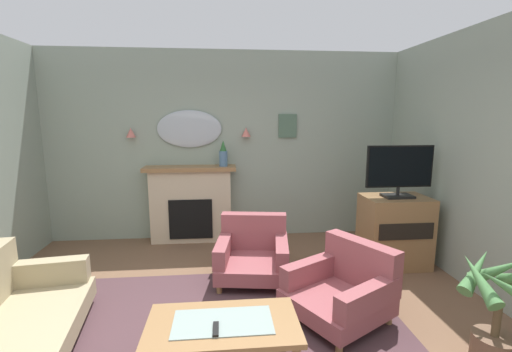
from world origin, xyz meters
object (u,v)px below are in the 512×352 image
wall_sconce_left (131,133)px  framed_picture (288,126)px  armchair_beside_couch (343,287)px  mantel_vase_right (223,155)px  tv_flatscreen (399,170)px  wall_mirror (190,129)px  wall_sconce_right (246,132)px  tv_remote (216,330)px  coffee_table (223,329)px  potted_plant_corner_palm (498,311)px  fireplace (191,205)px  armchair_by_coffee_table (253,252)px  tv_cabinet (394,231)px

wall_sconce_left → framed_picture: size_ratio=0.39×
wall_sconce_left → armchair_beside_couch: bearing=-43.3°
mantel_vase_right → tv_flatscreen: (2.16, -1.13, -0.09)m
wall_mirror → armchair_beside_couch: wall_mirror is taller
wall_sconce_right → tv_remote: 3.35m
wall_sconce_right → coffee_table: 3.28m
armchair_beside_couch → wall_sconce_left: bearing=136.7°
tv_remote → armchair_beside_couch: armchair_beside_couch is taller
wall_mirror → potted_plant_corner_palm: size_ratio=1.02×
fireplace → armchair_beside_couch: size_ratio=1.22×
mantel_vase_right → coffee_table: size_ratio=0.35×
mantel_vase_right → wall_mirror: size_ratio=0.40×
wall_mirror → wall_sconce_left: bearing=-176.6°
wall_sconce_right → potted_plant_corner_palm: wall_sconce_right is taller
wall_mirror → potted_plant_corner_palm: wall_mirror is taller
armchair_by_coffee_table → tv_flatscreen: (1.84, 0.14, 0.94)m
mantel_vase_right → framed_picture: (1.00, 0.18, 0.42)m
fireplace → mantel_vase_right: size_ratio=3.50×
armchair_by_coffee_table → tv_flatscreen: 2.07m
tv_remote → armchair_beside_couch: (1.19, 0.77, -0.15)m
wall_sconce_right → potted_plant_corner_palm: size_ratio=0.15×
mantel_vase_right → tv_flatscreen: bearing=-27.6°
framed_picture → tv_flatscreen: 1.82m
potted_plant_corner_palm → tv_remote: bearing=179.7°
wall_sconce_left → potted_plant_corner_palm: 4.73m
fireplace → wall_sconce_right: 1.38m
wall_mirror → tv_remote: (0.42, -3.15, -1.26)m
armchair_by_coffee_table → tv_cabinet: (1.84, 0.16, 0.15)m
wall_sconce_left → potted_plant_corner_palm: size_ratio=0.15×
wall_sconce_right → framed_picture: size_ratio=0.39×
wall_sconce_right → wall_mirror: bearing=176.6°
coffee_table → armchair_by_coffee_table: (0.36, 1.61, -0.08)m
armchair_by_coffee_table → tv_flatscreen: tv_flatscreen is taller
wall_sconce_left → tv_flatscreen: bearing=-19.6°
wall_mirror → wall_sconce_right: 0.85m
wall_sconce_left → tv_cabinet: size_ratio=0.16×
fireplace → armchair_by_coffee_table: 1.56m
armchair_beside_couch → tv_flatscreen: (1.05, 1.07, 0.94)m
coffee_table → potted_plant_corner_palm: potted_plant_corner_palm is taller
armchair_beside_couch → tv_cabinet: size_ratio=1.23×
framed_picture → tv_cabinet: 2.17m
fireplace → wall_sconce_right: (0.85, 0.09, 1.09)m
tv_remote → tv_cabinet: bearing=39.8°
mantel_vase_right → tv_remote: (-0.08, -2.98, -0.88)m
coffee_table → armchair_by_coffee_table: armchair_by_coffee_table is taller
coffee_table → potted_plant_corner_palm: size_ratio=1.17×
tv_cabinet → tv_flatscreen: bearing=-90.0°
mantel_vase_right → tv_remote: mantel_vase_right is taller
tv_cabinet → tv_remote: bearing=-140.2°
framed_picture → wall_mirror: bearing=-179.6°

